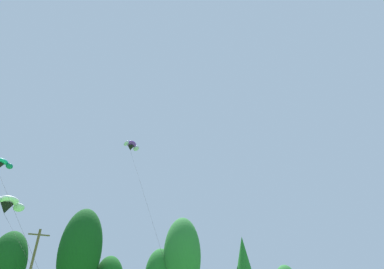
% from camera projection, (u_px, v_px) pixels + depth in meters
% --- Properties ---
extents(treeline_tree_e, '(4.80, 4.80, 11.10)m').
position_uv_depth(treeline_tree_e, '(5.00, 266.00, 38.04)').
color(treeline_tree_e, '#472D19').
rests_on(treeline_tree_e, ground_plane).
extents(treeline_tree_f, '(5.90, 5.90, 15.18)m').
position_uv_depth(treeline_tree_f, '(80.00, 251.00, 42.43)').
color(treeline_tree_f, '#472D19').
rests_on(treeline_tree_f, ground_plane).
extents(treeline_tree_i, '(5.96, 5.96, 15.41)m').
position_uv_depth(treeline_tree_i, '(182.00, 256.00, 47.60)').
color(treeline_tree_i, '#472D19').
rests_on(treeline_tree_i, ground_plane).
extents(treeline_tree_k, '(4.63, 4.63, 13.78)m').
position_uv_depth(treeline_tree_k, '(244.00, 266.00, 53.17)').
color(treeline_tree_k, '#472D19').
rests_on(treeline_tree_k, ground_plane).
extents(parafoil_kite_high_white, '(7.12, 14.81, 10.30)m').
position_uv_depth(parafoil_kite_high_white, '(8.00, 204.00, 29.81)').
color(parafoil_kite_high_white, white).
extents(parafoil_kite_mid_purple, '(2.95, 17.89, 22.65)m').
position_uv_depth(parafoil_kite_mid_purple, '(131.00, 146.00, 45.52)').
color(parafoil_kite_mid_purple, purple).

